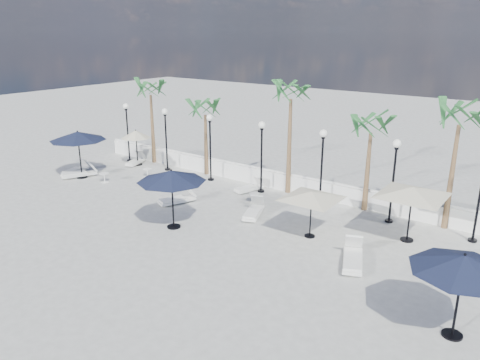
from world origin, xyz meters
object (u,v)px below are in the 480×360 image
Objects in this scene: lounger_1 at (79,173)px; parasol_cream_sq_b at (413,187)px; parasol_navy_right at (464,264)px; parasol_cream_small at (136,135)px; lounger_3 at (254,211)px; lounger_6 at (353,258)px; parasol_navy_left at (78,136)px; parasol_cream_sq_a at (312,192)px; lounger_2 at (136,161)px; parasol_navy_mid at (171,176)px; lounger_0 at (76,169)px; lounger_4 at (177,199)px; lounger_5 at (249,188)px.

lounger_1 is 0.43× the size of parasol_cream_sq_b.
parasol_navy_right reaches higher than parasol_cream_small.
lounger_6 reaches higher than lounger_3.
parasol_cream_sq_b reaches higher than lounger_3.
parasol_cream_sq_a is (14.80, 0.58, -0.50)m from parasol_navy_left.
lounger_2 is 0.64× the size of parasol_navy_right.
lounger_1 is 2.25m from parasol_navy_left.
lounger_1 is 0.96× the size of lounger_6.
parasol_navy_right is at bearing -43.51° from lounger_3.
parasol_cream_small is (0.78, 3.86, 1.72)m from lounger_1.
parasol_navy_left reaches higher than parasol_cream_small.
lounger_1 is 10.13m from parasol_navy_mid.
lounger_0 is 0.82× the size of parasol_cream_small.
parasol_navy_right reaches higher than lounger_0.
lounger_6 is 0.69× the size of parasol_navy_left.
lounger_2 is 0.90× the size of lounger_3.
lounger_2 is 17.49m from lounger_6.
parasol_navy_mid reaches higher than lounger_6.
parasol_navy_mid reaches higher than lounger_4.
parasol_cream_sq_a is at bearing 26.76° from parasol_navy_mid.
lounger_0 is at bearing -173.33° from parasol_cream_sq_b.
parasol_navy_mid is at bearing -12.50° from parasol_navy_left.
parasol_navy_mid reaches higher than parasol_cream_small.
parasol_navy_right reaches higher than lounger_2.
parasol_navy_left is (-7.54, -0.18, 2.26)m from lounger_4.
lounger_3 reaches higher than lounger_5.
parasol_navy_right is (11.89, -6.83, 2.08)m from lounger_5.
lounger_2 is at bearing 84.35° from parasol_navy_left.
parasol_cream_sq_b is at bearing 51.54° from lounger_6.
parasol_navy_mid reaches higher than parasol_cream_sq_a.
parasol_cream_sq_a is at bearing -12.85° from lounger_0.
lounger_4 is at bearing -176.83° from parasol_cream_sq_a.
parasol_navy_mid is at bearing 168.14° from lounger_6.
parasol_cream_sq_b is (0.97, 3.31, 2.07)m from lounger_6.
lounger_0 is 18.39m from lounger_6.
lounger_4 reaches higher than lounger_5.
parasol_navy_left is at bearing -171.83° from parasol_cream_sq_b.
lounger_1 is 17.49m from lounger_6.
lounger_5 is 13.87m from parasol_navy_right.
lounger_0 is 0.38× the size of parasol_cream_sq_b.
parasol_cream_small is at bearing -162.94° from lounger_5.
parasol_navy_mid is at bearing -153.24° from parasol_cream_sq_a.
lounger_5 is (1.86, 3.64, -0.02)m from lounger_4.
lounger_2 is 1.77m from parasol_cream_small.
parasol_navy_right is at bearing 8.48° from lounger_4.
lounger_5 is 10.40m from parasol_navy_left.
lounger_3 is at bearing 33.79° from lounger_4.
parasol_navy_right reaches higher than lounger_5.
parasol_cream_sq_b is (17.86, -1.23, 2.11)m from lounger_2.
parasol_navy_mid is 9.95m from parasol_cream_sq_b.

